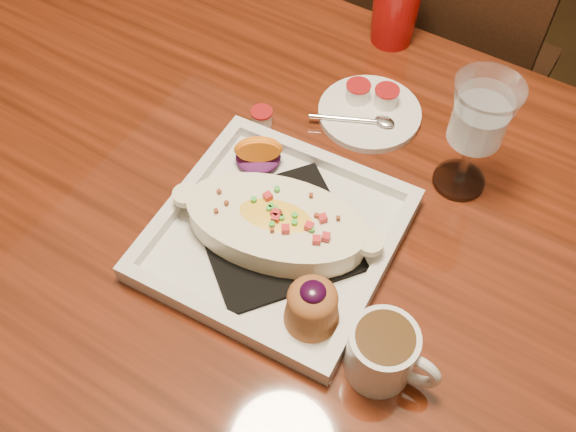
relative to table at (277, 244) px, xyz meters
The scene contains 9 objects.
floor 0.65m from the table, ahead, with size 7.00×7.00×0.00m, color black.
table is the anchor object (origin of this frame).
chair_far 0.65m from the table, 90.00° to the left, with size 0.42×0.42×0.93m.
plate 0.14m from the table, 54.99° to the right, with size 0.32×0.32×0.08m.
coffee_mug 0.30m from the table, 30.61° to the right, with size 0.11×0.08×0.08m.
goblet 0.34m from the table, 41.22° to the left, with size 0.09×0.09×0.18m.
saucer 0.25m from the table, 83.52° to the left, with size 0.16×0.16×0.11m.
creamer_loose 0.19m from the table, 130.48° to the left, with size 0.03×0.03×0.03m.
red_tumbler 0.43m from the table, 93.52° to the left, with size 0.08×0.08×0.13m, color #AD0E0C.
Camera 1 is at (0.29, -0.44, 1.46)m, focal length 40.00 mm.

